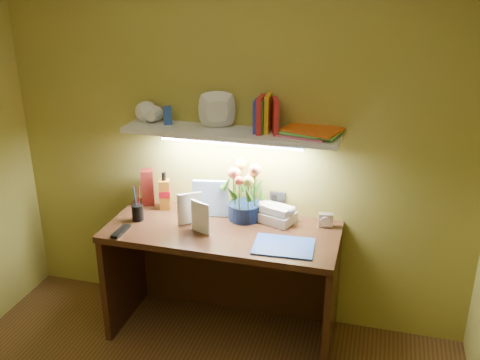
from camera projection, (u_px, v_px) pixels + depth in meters
name	position (u px, v px, depth m)	size (l,w,h in m)	color
desk	(223.00, 282.00, 3.35)	(1.40, 0.60, 0.75)	black
flower_bouquet	(245.00, 192.00, 3.28)	(0.23, 0.23, 0.36)	#0C1A3B
telephone	(277.00, 212.00, 3.28)	(0.21, 0.16, 0.13)	beige
desk_clock	(326.00, 220.00, 3.23)	(0.09, 0.04, 0.09)	silver
whisky_bottle	(165.00, 191.00, 3.44)	(0.07, 0.07, 0.25)	#A05C15
whisky_box	(148.00, 187.00, 3.51)	(0.08, 0.08, 0.24)	#5B140E
pen_cup	(137.00, 207.00, 3.29)	(0.07, 0.07, 0.17)	black
art_card	(211.00, 198.00, 3.36)	(0.23, 0.05, 0.23)	silver
tv_remote	(121.00, 231.00, 3.16)	(0.05, 0.16, 0.02)	black
blue_folder	(284.00, 246.00, 3.00)	(0.34, 0.25, 0.01)	#2C52B3
desk_book_a	(177.00, 210.00, 3.22)	(0.15, 0.02, 0.20)	silver
desk_book_b	(191.00, 214.00, 3.18)	(0.14, 0.01, 0.20)	white
wall_shelf	(231.00, 126.00, 3.16)	(1.32, 0.35, 0.25)	white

